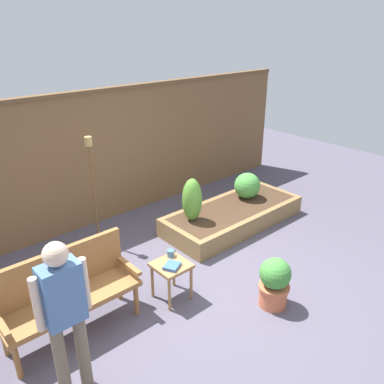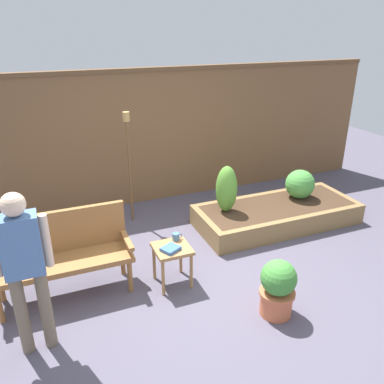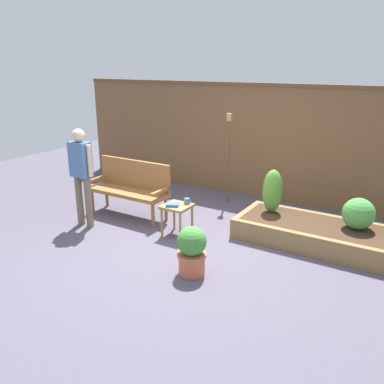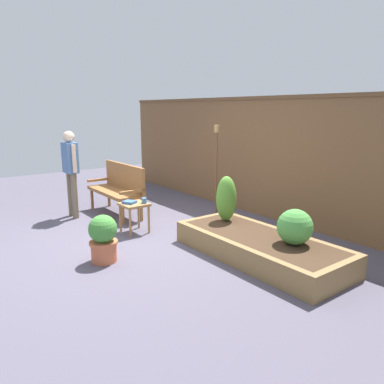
{
  "view_description": "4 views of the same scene",
  "coord_description": "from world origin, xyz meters",
  "views": [
    {
      "loc": [
        -2.7,
        -2.82,
        3.08
      ],
      "look_at": [
        0.55,
        0.86,
        0.93
      ],
      "focal_mm": 36.44,
      "sensor_mm": 36.0,
      "label": 1
    },
    {
      "loc": [
        -1.57,
        -3.37,
        2.77
      ],
      "look_at": [
        0.06,
        0.62,
        0.92
      ],
      "focal_mm": 36.85,
      "sensor_mm": 36.0,
      "label": 2
    },
    {
      "loc": [
        2.78,
        -4.44,
        2.49
      ],
      "look_at": [
        -0.13,
        0.3,
        0.7
      ],
      "focal_mm": 37.34,
      "sensor_mm": 36.0,
      "label": 3
    },
    {
      "loc": [
        4.8,
        -2.53,
        1.93
      ],
      "look_at": [
        0.52,
        0.71,
        0.75
      ],
      "focal_mm": 35.23,
      "sensor_mm": 36.0,
      "label": 4
    }
  ],
  "objects": [
    {
      "name": "fence_back",
      "position": [
        0.0,
        2.6,
        1.09
      ],
      "size": [
        8.4,
        0.14,
        2.16
      ],
      "color": "brown",
      "rests_on": "ground_plane"
    },
    {
      "name": "shrub_near_bench",
      "position": [
        0.79,
        1.14,
        0.64
      ],
      "size": [
        0.3,
        0.3,
        0.68
      ],
      "color": "brown",
      "rests_on": "raised_planter_bed"
    },
    {
      "name": "raised_planter_bed",
      "position": [
        1.59,
        1.02,
        0.15
      ],
      "size": [
        2.4,
        1.0,
        0.3
      ],
      "color": "olive",
      "rests_on": "ground_plane"
    },
    {
      "name": "tiki_torch",
      "position": [
        -0.37,
        1.95,
        1.14
      ],
      "size": [
        0.1,
        0.1,
        1.65
      ],
      "color": "brown",
      "rests_on": "ground_plane"
    },
    {
      "name": "cup_on_table",
      "position": [
        -0.25,
        0.34,
        0.52
      ],
      "size": [
        0.12,
        0.08,
        0.09
      ],
      "color": "teal",
      "rests_on": "side_table"
    },
    {
      "name": "shrub_far_corner",
      "position": [
        2.05,
        1.14,
        0.52
      ],
      "size": [
        0.44,
        0.44,
        0.44
      ],
      "color": "brown",
      "rests_on": "raised_planter_bed"
    },
    {
      "name": "potted_boxwood",
      "position": [
        0.46,
        -0.68,
        0.33
      ],
      "size": [
        0.37,
        0.37,
        0.62
      ],
      "color": "#C66642",
      "rests_on": "ground_plane"
    },
    {
      "name": "side_table",
      "position": [
        -0.35,
        0.21,
        0.4
      ],
      "size": [
        0.4,
        0.4,
        0.48
      ],
      "color": "#9E7042",
      "rests_on": "ground_plane"
    },
    {
      "name": "book_on_table",
      "position": [
        -0.38,
        0.15,
        0.5
      ],
      "size": [
        0.24,
        0.23,
        0.04
      ],
      "primitive_type": "cube",
      "rotation": [
        0.0,
        0.0,
        0.48
      ],
      "color": "#38609E",
      "rests_on": "side_table"
    },
    {
      "name": "ground_plane",
      "position": [
        0.0,
        0.0,
        0.0
      ],
      "size": [
        14.0,
        14.0,
        0.0
      ],
      "primitive_type": "plane",
      "color": "#514C5B"
    },
    {
      "name": "garden_bench",
      "position": [
        -1.49,
        0.53,
        0.54
      ],
      "size": [
        1.44,
        0.48,
        0.94
      ],
      "color": "#936033",
      "rests_on": "ground_plane"
    },
    {
      "name": "person_by_bench",
      "position": [
        -1.81,
        -0.25,
        0.93
      ],
      "size": [
        0.47,
        0.2,
        1.56
      ],
      "color": "#70604C",
      "rests_on": "ground_plane"
    }
  ]
}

